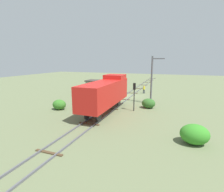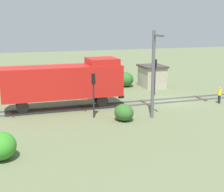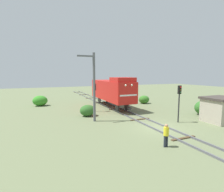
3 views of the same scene
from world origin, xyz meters
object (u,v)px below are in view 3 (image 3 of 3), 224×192
object	(u,v)px
relay_hut	(220,109)
traffic_signal_near	(179,97)
worker_near_track	(166,134)
catenary_mast	(94,85)
traffic_signal_far	(103,85)
traffic_signal_mid	(95,92)
locomotive	(112,90)

from	to	relation	value
relay_hut	traffic_signal_near	bearing A→B (deg)	159.00
worker_near_track	catenary_mast	bearing A→B (deg)	120.52
traffic_signal_near	traffic_signal_far	bearing A→B (deg)	89.07
worker_near_track	catenary_mast	world-z (taller)	catenary_mast
traffic_signal_far	traffic_signal_mid	bearing A→B (deg)	-113.90
catenary_mast	traffic_signal_far	bearing A→B (deg)	67.17
traffic_signal_far	traffic_signal_near	bearing A→B (deg)	-90.93
traffic_signal_near	traffic_signal_mid	bearing A→B (deg)	126.69
traffic_signal_near	traffic_signal_mid	size ratio (longest dim) A/B	1.04
locomotive	worker_near_track	bearing A→B (deg)	-98.90
locomotive	catenary_mast	size ratio (longest dim) A/B	1.55
locomotive	worker_near_track	size ratio (longest dim) A/B	6.82
catenary_mast	traffic_signal_near	bearing A→B (deg)	-26.19
traffic_signal_far	worker_near_track	size ratio (longest dim) A/B	2.24
locomotive	traffic_signal_mid	world-z (taller)	locomotive
traffic_signal_far	catenary_mast	world-z (taller)	catenary_mast
traffic_signal_mid	catenary_mast	world-z (taller)	catenary_mast
locomotive	relay_hut	world-z (taller)	locomotive
traffic_signal_mid	traffic_signal_far	bearing A→B (deg)	66.10
traffic_signal_mid	relay_hut	bearing A→B (deg)	-43.95
traffic_signal_mid	relay_hut	world-z (taller)	traffic_signal_mid
worker_near_track	locomotive	bearing A→B (deg)	94.49
traffic_signal_mid	relay_hut	xyz separation A→B (m)	(10.90, -10.51, -1.31)
locomotive	traffic_signal_near	xyz separation A→B (m)	(3.20, -10.75, 0.02)
worker_near_track	relay_hut	xyz separation A→B (m)	(9.90, 2.93, 0.40)
traffic_signal_far	catenary_mast	size ratio (longest dim) A/B	0.51
traffic_signal_near	worker_near_track	size ratio (longest dim) A/B	2.36
traffic_signal_mid	traffic_signal_far	world-z (taller)	traffic_signal_mid
traffic_signal_mid	relay_hut	distance (m)	15.20
catenary_mast	relay_hut	distance (m)	14.05
locomotive	traffic_signal_near	bearing A→B (deg)	-73.43
traffic_signal_far	relay_hut	bearing A→B (deg)	-81.57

